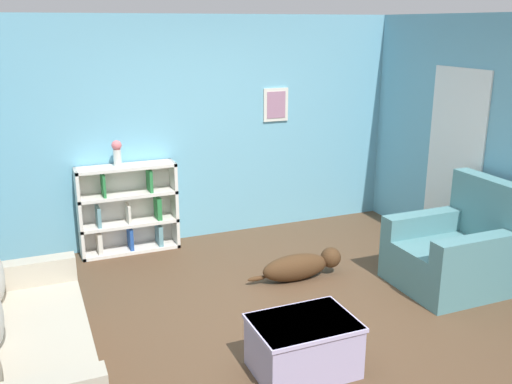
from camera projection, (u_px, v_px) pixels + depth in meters
ground_plane at (273, 318)px, 5.04m from camera, size 14.00×14.00×0.00m
wall_back at (196, 130)px, 6.66m from camera, size 5.60×0.13×2.60m
wall_right at (509, 151)px, 5.62m from camera, size 0.16×5.00×2.60m
couch at (22, 352)px, 3.96m from camera, size 0.82×1.95×0.81m
bookshelf at (128, 210)px, 6.41m from camera, size 1.09×0.28×1.00m
recliner_chair at (458, 251)px, 5.59m from camera, size 1.04×0.93×1.05m
coffee_table at (303, 344)px, 4.21m from camera, size 0.76×0.55×0.42m
dog at (301, 266)px, 5.77m from camera, size 1.02×0.24×0.28m
vase at (117, 152)px, 6.16m from camera, size 0.11×0.11×0.29m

